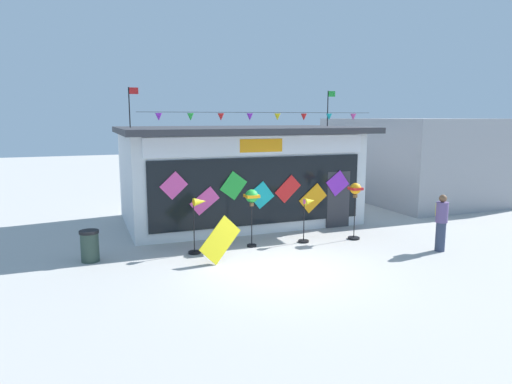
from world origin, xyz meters
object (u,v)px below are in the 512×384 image
at_px(trash_bin, 90,246).
at_px(display_kite_on_ground, 220,240).
at_px(kite_shop_building, 237,173).
at_px(person_near_camera, 441,221).
at_px(wind_spinner_center_right, 355,196).
at_px(wind_spinner_far_left, 198,216).
at_px(wind_spinner_left, 252,200).
at_px(wind_spinner_center_left, 308,212).

bearing_deg(trash_bin, display_kite_on_ground, -22.89).
relative_size(trash_bin, display_kite_on_ground, 0.73).
height_order(kite_shop_building, person_near_camera, kite_shop_building).
relative_size(wind_spinner_center_right, trash_bin, 2.11).
height_order(trash_bin, display_kite_on_ground, display_kite_on_ground).
relative_size(kite_shop_building, wind_spinner_far_left, 5.30).
height_order(wind_spinner_left, trash_bin, wind_spinner_left).
height_order(wind_spinner_far_left, trash_bin, wind_spinner_far_left).
bearing_deg(wind_spinner_center_left, person_near_camera, -35.57).
bearing_deg(wind_spinner_center_right, wind_spinner_far_left, 176.76).
bearing_deg(trash_bin, wind_spinner_center_left, -3.02).
xyz_separation_m(kite_shop_building, display_kite_on_ground, (-2.12, -4.81, -1.16)).
bearing_deg(trash_bin, wind_spinner_left, -2.69).
bearing_deg(wind_spinner_left, wind_spinner_far_left, -177.25).
bearing_deg(trash_bin, kite_shop_building, 32.46).
bearing_deg(wind_spinner_center_left, wind_spinner_left, 176.17).
relative_size(wind_spinner_center_right, person_near_camera, 1.09).
relative_size(wind_spinner_far_left, wind_spinner_center_left, 1.15).
distance_m(kite_shop_building, wind_spinner_center_left, 4.00).
height_order(kite_shop_building, display_kite_on_ground, kite_shop_building).
bearing_deg(trash_bin, wind_spinner_center_right, -4.16).
relative_size(wind_spinner_center_left, wind_spinner_center_right, 0.77).
height_order(wind_spinner_far_left, display_kite_on_ground, wind_spinner_far_left).
relative_size(kite_shop_building, wind_spinner_center_right, 4.71).
xyz_separation_m(kite_shop_building, person_near_camera, (4.22, -6.04, -0.90)).
xyz_separation_m(wind_spinner_left, trash_bin, (-4.61, 0.22, -1.01)).
bearing_deg(wind_spinner_center_right, wind_spinner_left, 173.84).
bearing_deg(wind_spinner_center_left, wind_spinner_far_left, 179.30).
bearing_deg(wind_spinner_center_right, trash_bin, 175.84).
height_order(wind_spinner_far_left, person_near_camera, person_near_camera).
height_order(kite_shop_building, trash_bin, kite_shop_building).
bearing_deg(display_kite_on_ground, kite_shop_building, 66.21).
distance_m(kite_shop_building, wind_spinner_left, 3.75).
distance_m(kite_shop_building, wind_spinner_center_right, 4.79).
distance_m(wind_spinner_left, person_near_camera, 5.58).
distance_m(kite_shop_building, wind_spinner_far_left, 4.51).
height_order(wind_spinner_center_left, person_near_camera, person_near_camera).
height_order(wind_spinner_center_left, trash_bin, wind_spinner_center_left).
relative_size(wind_spinner_far_left, wind_spinner_center_right, 0.89).
distance_m(wind_spinner_far_left, display_kite_on_ground, 1.23).
height_order(wind_spinner_left, wind_spinner_center_left, wind_spinner_left).
relative_size(wind_spinner_left, wind_spinner_center_left, 1.25).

